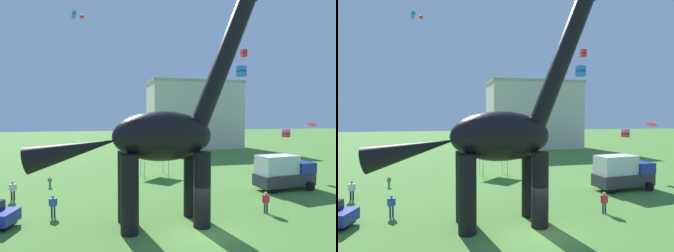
% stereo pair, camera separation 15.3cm
% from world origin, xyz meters
% --- Properties ---
extents(ground_plane, '(240.00, 240.00, 0.00)m').
position_xyz_m(ground_plane, '(0.00, 0.00, 0.00)').
color(ground_plane, '#4C7F33').
extents(dinosaur_sculpture, '(14.74, 3.12, 15.41)m').
position_xyz_m(dinosaur_sculpture, '(-1.96, 2.05, 5.57)').
color(dinosaur_sculpture, black).
rests_on(dinosaur_sculpture, ground_plane).
extents(parked_box_truck, '(5.79, 2.68, 3.20)m').
position_xyz_m(parked_box_truck, '(10.92, 7.80, 1.65)').
color(parked_box_truck, '#38383D').
rests_on(parked_box_truck, ground_plane).
extents(person_strolling_adult, '(0.37, 0.16, 1.00)m').
position_xyz_m(person_strolling_adult, '(-10.34, 13.97, 0.60)').
color(person_strolling_adult, '#2D3347').
rests_on(person_strolling_adult, ground_plane).
extents(person_far_spectator, '(0.58, 0.26, 1.56)m').
position_xyz_m(person_far_spectator, '(-12.56, 9.97, 0.95)').
color(person_far_spectator, black).
rests_on(person_far_spectator, ground_plane).
extents(person_watching_child, '(0.57, 0.25, 1.52)m').
position_xyz_m(person_watching_child, '(5.58, 2.29, 0.92)').
color(person_watching_child, '#2D3347').
rests_on(person_watching_child, ground_plane).
extents(person_near_flyer, '(0.55, 0.24, 1.46)m').
position_xyz_m(person_near_flyer, '(-8.84, 5.16, 0.88)').
color(person_near_flyer, '#2D3347').
rests_on(person_near_flyer, ground_plane).
extents(festival_canopy_tent, '(3.15, 3.15, 3.00)m').
position_xyz_m(festival_canopy_tent, '(0.35, 16.27, 2.54)').
color(festival_canopy_tent, '#B2B2B7').
rests_on(festival_canopy_tent, ground_plane).
extents(kite_far_left, '(1.33, 1.00, 0.40)m').
position_xyz_m(kite_far_left, '(21.94, 17.11, 5.72)').
color(kite_far_left, red).
extents(kite_near_high, '(0.78, 0.78, 1.08)m').
position_xyz_m(kite_near_high, '(16.00, 24.79, 16.43)').
color(kite_near_high, red).
extents(kite_mid_right, '(1.39, 1.56, 0.45)m').
position_xyz_m(kite_mid_right, '(-7.99, 16.85, 17.50)').
color(kite_mid_right, '#287AE5').
extents(kite_far_right, '(1.03, 1.03, 1.26)m').
position_xyz_m(kite_far_right, '(11.34, 16.78, 12.32)').
color(kite_far_right, '#287AE5').
extents(kite_high_right, '(0.73, 0.73, 0.92)m').
position_xyz_m(kite_high_right, '(15.15, 13.27, 4.89)').
color(kite_high_right, pink).
extents(background_building_block, '(19.55, 9.58, 14.24)m').
position_xyz_m(background_building_block, '(14.51, 43.68, 7.13)').
color(background_building_block, beige).
rests_on(background_building_block, ground_plane).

